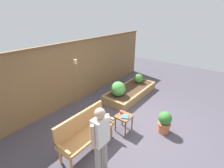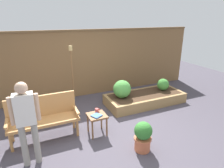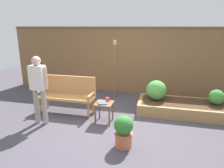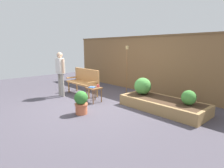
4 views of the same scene
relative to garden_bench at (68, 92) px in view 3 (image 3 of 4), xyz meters
name	(u,v)px [view 3 (image 3 of 4)]	position (x,y,z in m)	size (l,w,h in m)	color
ground_plane	(114,127)	(1.38, -0.60, -0.54)	(14.00, 14.00, 0.00)	#47424C
fence_back	(132,60)	(1.38, 2.00, 0.55)	(8.40, 0.14, 2.16)	brown
garden_bench	(68,92)	(0.00, 0.00, 0.00)	(1.44, 0.48, 0.94)	#B77F47
side_table	(104,106)	(1.09, -0.38, -0.15)	(0.40, 0.40, 0.48)	brown
cup_on_table	(107,99)	(1.13, -0.25, -0.02)	(0.11, 0.08, 0.08)	#CC4C47
book_on_table	(102,103)	(1.06, -0.43, -0.05)	(0.19, 0.19, 0.03)	#38609E
potted_boxwood	(124,131)	(1.71, -1.28, -0.22)	(0.35, 0.35, 0.62)	#C66642
raised_planter_bed	(186,108)	(2.99, 0.58, -0.39)	(2.40, 1.00, 0.30)	#997547
shrub_near_bench	(156,90)	(2.22, 0.63, 0.01)	(0.51, 0.51, 0.51)	brown
shrub_far_corner	(217,97)	(3.69, 0.63, -0.06)	(0.37, 0.37, 0.37)	brown
tiki_torch	(115,60)	(0.96, 1.27, 0.67)	(0.10, 0.10, 1.78)	brown
person_by_bench	(38,85)	(-0.30, -0.78, 0.39)	(0.47, 0.20, 1.56)	gray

